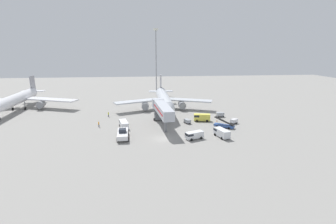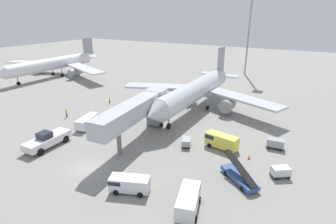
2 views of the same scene
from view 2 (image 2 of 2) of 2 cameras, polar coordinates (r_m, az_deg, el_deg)
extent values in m
plane|color=gray|center=(38.67, -17.12, -11.54)|extent=(300.00, 300.00, 0.00)
cylinder|color=silver|center=(56.78, 5.80, 4.61)|extent=(4.24, 28.97, 4.17)
cone|color=silver|center=(43.20, -3.10, -0.44)|extent=(4.09, 3.44, 4.08)
cone|color=silver|center=(72.27, 11.49, 7.98)|extent=(3.97, 5.34, 3.96)
cube|color=gray|center=(70.32, 11.35, 10.85)|extent=(0.37, 4.19, 6.66)
cube|color=silver|center=(69.89, 12.99, 7.62)|extent=(5.01, 3.06, 0.24)
cube|color=silver|center=(71.46, 9.14, 8.16)|extent=(5.01, 3.06, 0.24)
cube|color=silver|center=(56.27, 15.94, 2.77)|extent=(17.43, 10.25, 0.44)
cube|color=silver|center=(63.50, -1.42, 5.53)|extent=(17.42, 10.33, 0.44)
cylinder|color=gray|center=(56.51, 12.67, 1.42)|extent=(2.65, 3.44, 2.64)
cylinder|color=gray|center=(61.66, 0.41, 3.52)|extent=(2.65, 3.44, 2.64)
cylinder|color=gray|center=(48.05, 0.12, -1.55)|extent=(0.28, 0.28, 2.73)
cylinder|color=black|center=(48.58, 0.12, -3.05)|extent=(0.35, 1.10, 1.10)
cylinder|color=gray|center=(58.20, 8.57, 2.18)|extent=(0.28, 0.28, 2.73)
cylinder|color=black|center=(58.64, 8.50, 0.92)|extent=(0.35, 1.10, 1.10)
cylinder|color=gray|center=(59.99, 4.31, 2.91)|extent=(0.28, 0.28, 2.73)
cylinder|color=black|center=(60.41, 4.28, 1.68)|extent=(0.35, 1.10, 1.10)
cube|color=#B2B7C1|center=(41.25, -8.20, -0.09)|extent=(4.71, 16.96, 2.70)
cube|color=red|center=(42.04, -9.96, 0.20)|extent=(1.49, 13.99, 0.44)
cube|color=#B2B7C1|center=(48.63, -2.63, 3.28)|extent=(3.72, 3.14, 2.84)
cube|color=#232833|center=(49.68, -1.96, 3.96)|extent=(3.31, 0.58, 0.90)
cube|color=slate|center=(49.19, -2.88, -0.55)|extent=(2.72, 2.05, 3.83)
cylinder|color=black|center=(50.52, -4.28, -2.34)|extent=(0.38, 0.83, 0.80)
cylinder|color=black|center=(49.32, -1.36, -2.87)|extent=(0.38, 0.83, 0.80)
cylinder|color=slate|center=(40.07, -10.49, -6.28)|extent=(0.70, 0.70, 4.23)
cube|color=white|center=(46.19, -24.51, -5.53)|extent=(3.02, 7.61, 1.15)
cube|color=#232833|center=(45.58, -25.06, -4.54)|extent=(1.94, 1.89, 0.90)
cylinder|color=black|center=(44.22, -25.78, -7.72)|extent=(0.45, 1.12, 1.10)
cylinder|color=black|center=(46.12, -27.72, -6.90)|extent=(0.45, 1.12, 1.10)
cylinder|color=black|center=(46.88, -21.16, -5.42)|extent=(0.45, 1.12, 1.10)
cylinder|color=black|center=(48.67, -23.16, -4.75)|extent=(0.45, 1.12, 1.10)
cube|color=#2D4C8E|center=(35.43, 15.06, -13.40)|extent=(5.69, 5.01, 0.55)
cube|color=black|center=(34.72, 15.26, -11.57)|extent=(5.24, 4.41, 2.05)
cylinder|color=black|center=(36.32, 12.27, -12.74)|extent=(0.61, 0.54, 0.60)
cylinder|color=black|center=(37.17, 14.46, -12.10)|extent=(0.61, 0.54, 0.60)
cylinder|color=black|center=(34.02, 15.64, -15.59)|extent=(0.61, 0.54, 0.60)
cylinder|color=black|center=(34.93, 17.91, -14.81)|extent=(0.61, 0.54, 0.60)
cube|color=silver|center=(29.75, 4.39, -18.46)|extent=(3.33, 5.36, 1.87)
cube|color=#1E232D|center=(30.84, 4.97, -15.92)|extent=(2.41, 2.10, 0.60)
cylinder|color=black|center=(31.63, 3.03, -17.76)|extent=(0.54, 0.75, 0.68)
cylinder|color=black|center=(31.41, 6.68, -18.20)|extent=(0.54, 0.75, 0.68)
cylinder|color=black|center=(29.29, 1.78, -21.41)|extent=(0.54, 0.75, 0.68)
cylinder|color=black|center=(29.06, 5.81, -21.93)|extent=(0.54, 0.75, 0.68)
cube|color=white|center=(51.39, -16.93, -1.92)|extent=(3.19, 5.87, 1.70)
cube|color=#1E232D|center=(52.72, -15.86, -0.81)|extent=(2.36, 2.19, 0.54)
cylinder|color=black|center=(53.51, -16.70, -1.93)|extent=(0.50, 0.74, 0.68)
cylinder|color=black|center=(52.52, -14.96, -2.17)|extent=(0.50, 0.74, 0.68)
cylinder|color=black|center=(50.92, -18.78, -3.32)|extent=(0.50, 0.74, 0.68)
cylinder|color=black|center=(49.88, -16.99, -3.61)|extent=(0.50, 0.74, 0.68)
cube|color=white|center=(32.60, -8.24, -14.96)|extent=(5.03, 3.41, 1.65)
cube|color=#1E232D|center=(32.84, -11.03, -14.09)|extent=(2.07, 2.26, 0.53)
cylinder|color=black|center=(32.79, -11.16, -16.60)|extent=(0.75, 0.55, 0.68)
cylinder|color=black|center=(34.11, -10.18, -14.90)|extent=(0.75, 0.55, 0.68)
cylinder|color=black|center=(32.05, -6.01, -17.27)|extent=(0.75, 0.55, 0.68)
cylinder|color=black|center=(33.39, -5.26, -15.49)|extent=(0.75, 0.55, 0.68)
cube|color=#E5DB4C|center=(42.29, 11.47, -6.10)|extent=(5.32, 2.67, 2.01)
cube|color=#1E232D|center=(42.84, 9.49, -4.95)|extent=(1.92, 2.10, 0.64)
cylinder|color=black|center=(42.70, 8.95, -7.09)|extent=(0.73, 0.44, 0.68)
cylinder|color=black|center=(44.07, 10.14, -6.26)|extent=(0.73, 0.44, 0.68)
cylinder|color=black|center=(41.41, 12.71, -8.30)|extent=(0.73, 0.44, 0.68)
cylinder|color=black|center=(42.81, 13.81, -7.39)|extent=(0.73, 0.44, 0.68)
cube|color=#38383D|center=(45.15, 22.01, -6.92)|extent=(2.62, 1.57, 0.22)
cube|color=#999EA5|center=(44.86, 22.12, -6.14)|extent=(2.62, 1.57, 1.14)
cylinder|color=black|center=(44.66, 20.82, -7.22)|extent=(0.37, 0.15, 0.36)
cylinder|color=black|center=(45.77, 20.95, -6.55)|extent=(0.37, 0.15, 0.36)
cylinder|color=black|center=(44.65, 23.06, -7.55)|extent=(0.37, 0.15, 0.36)
cylinder|color=black|center=(45.76, 23.14, -6.87)|extent=(0.37, 0.15, 0.36)
cube|color=#38383D|center=(38.08, 22.93, -12.35)|extent=(2.62, 2.41, 0.22)
cube|color=silver|center=(37.77, 23.06, -11.56)|extent=(2.62, 2.41, 1.02)
cylinder|color=black|center=(38.95, 23.54, -11.87)|extent=(0.36, 0.31, 0.36)
cylinder|color=black|center=(38.07, 24.42, -12.80)|extent=(0.36, 0.31, 0.36)
cylinder|color=black|center=(38.23, 21.41, -12.18)|extent=(0.36, 0.31, 0.36)
cylinder|color=black|center=(37.34, 22.25, -13.14)|extent=(0.36, 0.31, 0.36)
cube|color=#38383D|center=(42.67, 3.92, -6.97)|extent=(2.08, 2.56, 0.22)
cube|color=#999EA5|center=(42.41, 3.94, -6.30)|extent=(2.08, 2.56, 0.91)
cylinder|color=black|center=(43.44, 3.17, -6.59)|extent=(0.25, 0.38, 0.36)
cylinder|color=black|center=(43.39, 4.78, -6.67)|extent=(0.25, 0.38, 0.36)
cylinder|color=black|center=(42.06, 3.02, -7.55)|extent=(0.25, 0.38, 0.36)
cylinder|color=black|center=(42.01, 4.69, -7.63)|extent=(0.25, 0.38, 0.36)
cylinder|color=#1E2333|center=(64.15, -12.42, 2.22)|extent=(0.32, 0.32, 0.79)
cylinder|color=#D8EA19|center=(63.94, -12.47, 2.82)|extent=(0.43, 0.43, 0.62)
sphere|color=tan|center=(63.81, -12.50, 3.19)|extent=(0.21, 0.21, 0.21)
cylinder|color=#1E2333|center=(57.81, -20.96, -0.69)|extent=(0.33, 0.33, 0.83)
cylinder|color=orange|center=(57.56, -21.05, 0.00)|extent=(0.45, 0.45, 0.66)
sphere|color=tan|center=(57.41, -21.11, 0.43)|extent=(0.22, 0.22, 0.22)
cube|color=black|center=(40.93, 17.00, -9.62)|extent=(0.39, 0.39, 0.03)
cone|color=orange|center=(40.78, 17.04, -9.25)|extent=(0.33, 0.33, 0.57)
cylinder|color=silver|center=(96.22, -23.82, 9.42)|extent=(4.48, 31.22, 3.88)
cone|color=silver|center=(108.23, -16.11, 11.53)|extent=(3.79, 5.81, 3.68)
cube|color=gray|center=(106.78, -16.85, 13.30)|extent=(0.45, 4.52, 6.20)
cube|color=silver|center=(105.28, -15.91, 11.43)|extent=(4.71, 3.37, 0.24)
cube|color=silver|center=(108.57, -17.71, 11.50)|extent=(4.71, 3.37, 0.24)
cube|color=silver|center=(89.59, -17.49, 8.93)|extent=(21.27, 11.72, 0.44)
cube|color=silver|center=(107.50, -26.35, 9.55)|extent=(21.12, 12.40, 0.44)
cylinder|color=gray|center=(91.58, -19.57, 7.94)|extent=(2.58, 3.32, 2.52)
cylinder|color=gray|center=(104.10, -25.66, 8.50)|extent=(2.58, 3.32, 2.52)
cylinder|color=gray|center=(89.95, -29.63, 6.19)|extent=(0.28, 0.28, 2.67)
cylinder|color=black|center=(90.23, -29.48, 5.37)|extent=(0.37, 1.11, 1.10)
cylinder|color=gray|center=(96.07, -21.91, 8.13)|extent=(0.28, 0.28, 2.67)
cylinder|color=black|center=(96.33, -21.80, 7.36)|extent=(0.37, 1.11, 1.10)
cylinder|color=gray|center=(99.51, -23.58, 8.29)|extent=(0.28, 0.28, 2.67)
cylinder|color=black|center=(99.76, -23.47, 7.54)|extent=(0.37, 1.11, 1.10)
cylinder|color=#93969B|center=(95.46, 17.09, 17.09)|extent=(0.56, 0.56, 31.58)
camera|label=1|loc=(48.42, -111.41, -4.66)|focal=26.34mm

